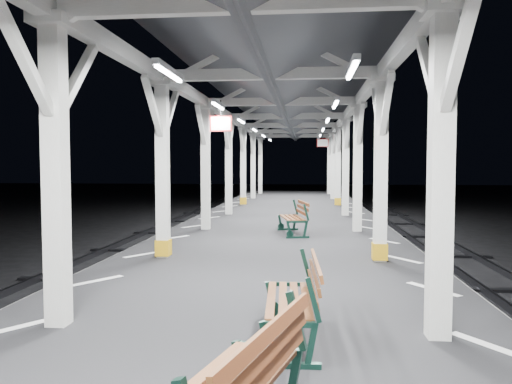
# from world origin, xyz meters

# --- Properties ---
(ground) EXTENTS (120.00, 120.00, 0.00)m
(ground) POSITION_xyz_m (0.00, 0.00, 0.00)
(ground) COLOR black
(ground) RESTS_ON ground
(platform) EXTENTS (6.00, 50.00, 1.00)m
(platform) POSITION_xyz_m (0.00, 0.00, 0.50)
(platform) COLOR black
(platform) RESTS_ON ground
(hazard_stripes_left) EXTENTS (1.00, 48.00, 0.01)m
(hazard_stripes_left) POSITION_xyz_m (-2.45, 0.00, 1.00)
(hazard_stripes_left) COLOR silver
(hazard_stripes_left) RESTS_ON platform
(hazard_stripes_right) EXTENTS (1.00, 48.00, 0.01)m
(hazard_stripes_right) POSITION_xyz_m (2.45, 0.00, 1.00)
(hazard_stripes_right) COLOR silver
(hazard_stripes_right) RESTS_ON platform
(canopy) EXTENTS (5.40, 49.00, 4.65)m
(canopy) POSITION_xyz_m (0.00, -0.02, 4.56)
(canopy) COLOR silver
(canopy) RESTS_ON platform
(bench_mid) EXTENTS (0.62, 1.51, 0.81)m
(bench_mid) POSITION_xyz_m (0.60, -2.19, 1.43)
(bench_mid) COLOR black
(bench_mid) RESTS_ON platform
(bench_far) EXTENTS (0.84, 1.60, 0.82)m
(bench_far) POSITION_xyz_m (0.43, 5.33, 1.44)
(bench_far) COLOR black
(bench_far) RESTS_ON platform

